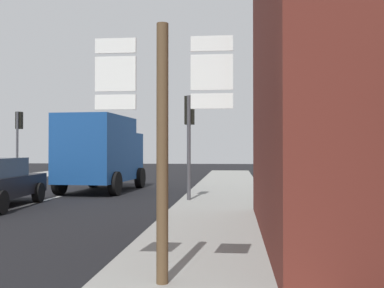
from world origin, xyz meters
TOP-DOWN VIEW (x-y plane):
  - ground_plane at (0.00, 10.00)m, footprint 80.00×80.00m
  - sidewalk_right at (6.04, 8.00)m, footprint 2.78×44.00m
  - delivery_truck at (0.93, 13.93)m, footprint 2.73×5.12m
  - route_sign_post at (5.53, 1.51)m, footprint 1.66×0.14m
  - traffic_light_near_right at (4.94, 10.23)m, footprint 0.30×0.49m
  - traffic_light_far_left at (-4.94, 18.47)m, footprint 0.30×0.49m

SIDE VIEW (x-z plane):
  - ground_plane at x=0.00m, z-range 0.00..0.00m
  - sidewalk_right at x=6.04m, z-range 0.00..0.14m
  - delivery_truck at x=0.93m, z-range 0.13..3.18m
  - route_sign_post at x=5.53m, z-range 0.31..3.51m
  - traffic_light_near_right at x=4.94m, z-range 0.82..4.24m
  - traffic_light_far_left at x=-4.94m, z-range 0.89..4.61m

